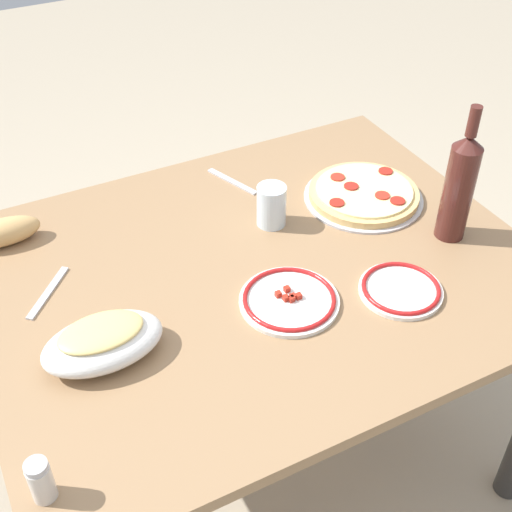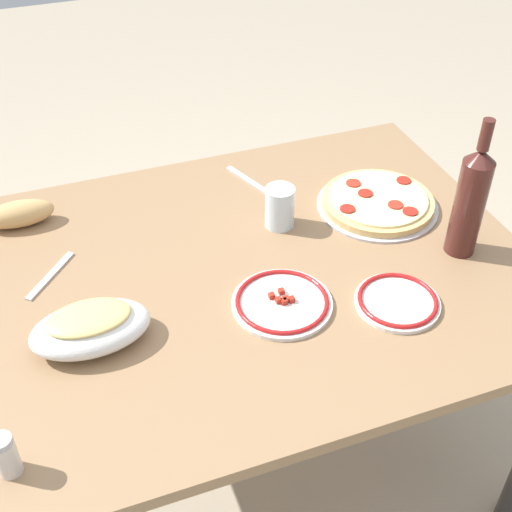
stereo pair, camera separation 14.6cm
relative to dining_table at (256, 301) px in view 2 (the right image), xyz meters
The scene contains 12 objects.
ground_plane 0.60m from the dining_table, ahead, with size 8.00×8.00×0.00m, color tan.
dining_table is the anchor object (origin of this frame).
pepperoni_pizza 0.40m from the dining_table, 17.10° to the left, with size 0.31×0.31×0.03m.
baked_pasta_dish 0.43m from the dining_table, 164.77° to the right, with size 0.24×0.15×0.08m.
wine_bottle 0.54m from the dining_table, 12.85° to the right, with size 0.07×0.07×0.34m.
water_glass 0.23m from the dining_table, 50.06° to the left, with size 0.07×0.07×0.10m, color silver.
side_plate_near 0.18m from the dining_table, 86.88° to the right, with size 0.22×0.22×0.02m.
side_plate_far 0.35m from the dining_table, 42.78° to the right, with size 0.18×0.18×0.02m.
bread_loaf 0.61m from the dining_table, 144.49° to the left, with size 0.17×0.07×0.06m, color tan.
spice_shaker 0.69m from the dining_table, 147.84° to the right, with size 0.04×0.04×0.09m.
fork_left 0.37m from the dining_table, 73.21° to the left, with size 0.17×0.02×0.01m, color #B7B7BC.
fork_right 0.47m from the dining_table, 164.23° to the left, with size 0.17×0.02×0.01m, color #B7B7BC.
Camera 2 is at (-0.41, -1.12, 1.71)m, focal length 48.20 mm.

